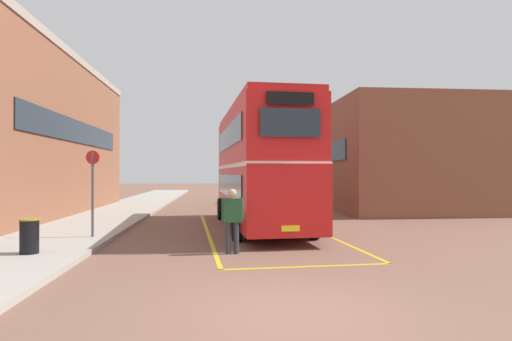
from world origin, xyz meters
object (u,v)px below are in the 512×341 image
Objects in this scene: double_decker_bus at (259,165)px; pedestrian_boarding at (232,216)px; litter_bin at (29,236)px; single_deck_bus at (269,180)px; bus_stop_sign at (93,185)px.

double_decker_bus is 5.84m from pedestrian_boarding.
pedestrian_boarding is 1.99× the size of litter_bin.
single_deck_bus is 25.04m from litter_bin.
double_decker_bus is 17.83m from single_deck_bus.
bus_stop_sign is at bearing -111.82° from single_deck_bus.
double_decker_bus is at bearing 27.21° from bus_stop_sign.
bus_stop_sign is (0.78, 2.80, 1.22)m from litter_bin.
bus_stop_sign is (-5.67, -2.92, -0.71)m from double_decker_bus.
double_decker_bus reaches higher than single_deck_bus.
litter_bin is at bearing -111.09° from single_deck_bus.
single_deck_bus is 3.30× the size of bus_stop_sign.
bus_stop_sign reaches higher than litter_bin.
double_decker_bus is at bearing 41.56° from litter_bin.
single_deck_bus reaches higher than pedestrian_boarding.
double_decker_bus is 8.83m from litter_bin.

